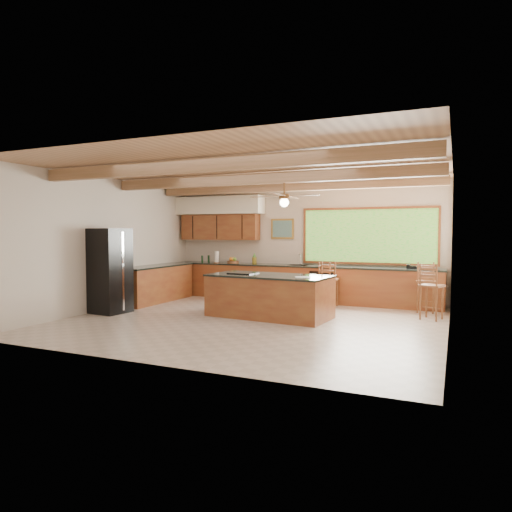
% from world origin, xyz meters
% --- Properties ---
extents(ground, '(7.20, 7.20, 0.00)m').
position_xyz_m(ground, '(0.00, 0.00, 0.00)').
color(ground, '#C1AFA0').
rests_on(ground, ground).
extents(room_shell, '(7.27, 6.54, 3.02)m').
position_xyz_m(room_shell, '(-0.17, 0.65, 2.21)').
color(room_shell, beige).
rests_on(room_shell, ground).
extents(counter_run, '(7.12, 3.10, 1.24)m').
position_xyz_m(counter_run, '(-0.82, 2.52, 0.46)').
color(counter_run, brown).
rests_on(counter_run, ground).
extents(island, '(2.62, 1.40, 0.90)m').
position_xyz_m(island, '(0.15, 0.55, 0.44)').
color(island, brown).
rests_on(island, ground).
extents(refrigerator, '(0.79, 0.77, 1.84)m').
position_xyz_m(refrigerator, '(-3.22, -0.39, 0.92)').
color(refrigerator, black).
rests_on(refrigerator, ground).
extents(bar_stool_a, '(0.41, 0.41, 1.08)m').
position_xyz_m(bar_stool_a, '(0.97, 2.28, 0.64)').
color(bar_stool_a, brown).
rests_on(bar_stool_a, ground).
extents(bar_stool_b, '(0.47, 0.47, 1.04)m').
position_xyz_m(bar_stool_b, '(0.90, 2.39, 0.62)').
color(bar_stool_b, brown).
rests_on(bar_stool_b, ground).
extents(bar_stool_c, '(0.43, 0.43, 1.13)m').
position_xyz_m(bar_stool_c, '(3.11, 2.39, 0.67)').
color(bar_stool_c, brown).
rests_on(bar_stool_c, ground).
extents(bar_stool_d, '(0.51, 0.51, 1.14)m').
position_xyz_m(bar_stool_d, '(3.26, 1.54, 0.67)').
color(bar_stool_d, brown).
rests_on(bar_stool_d, ground).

